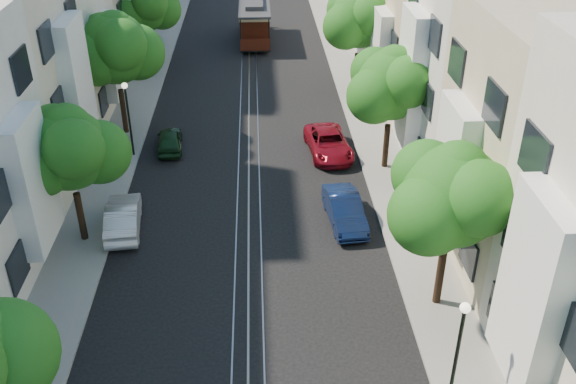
{
  "coord_description": "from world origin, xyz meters",
  "views": [
    {
      "loc": [
        0.55,
        -9.73,
        16.2
      ],
      "look_at": [
        1.77,
        13.99,
        2.2
      ],
      "focal_mm": 40.0,
      "sensor_mm": 36.0,
      "label": 1
    }
  ],
  "objects": [
    {
      "name": "tree_w_b",
      "position": [
        -7.14,
        13.98,
        4.4
      ],
      "size": [
        4.72,
        3.87,
        6.27
      ],
      "color": "black",
      "rests_on": "ground"
    },
    {
      "name": "townhouses_east",
      "position": [
        11.87,
        27.91,
        5.18
      ],
      "size": [
        7.75,
        72.0,
        12.0
      ],
      "color": "beige",
      "rests_on": "ground"
    },
    {
      "name": "tree_e_d",
      "position": [
        7.26,
        30.98,
        4.87
      ],
      "size": [
        5.01,
        4.16,
        6.85
      ],
      "color": "black",
      "rests_on": "ground"
    },
    {
      "name": "rail_left",
      "position": [
        -0.55,
        28.0,
        0.01
      ],
      "size": [
        0.06,
        80.0,
        0.02
      ],
      "primitive_type": "cube",
      "color": "gray",
      "rests_on": "ground"
    },
    {
      "name": "cable_car",
      "position": [
        0.5,
        42.68,
        1.81
      ],
      "size": [
        2.5,
        7.96,
        3.06
      ],
      "rotation": [
        0.0,
        0.0,
        -0.0
      ],
      "color": "black",
      "rests_on": "ground"
    },
    {
      "name": "rail_slot",
      "position": [
        0.0,
        28.0,
        0.01
      ],
      "size": [
        0.06,
        80.0,
        0.02
      ],
      "primitive_type": "cube",
      "color": "gray",
      "rests_on": "ground"
    },
    {
      "name": "sidewalk_west",
      "position": [
        -7.25,
        28.0,
        0.06
      ],
      "size": [
        2.5,
        80.0,
        0.12
      ],
      "primitive_type": "cube",
      "color": "gray",
      "rests_on": "ground"
    },
    {
      "name": "townhouses_west",
      "position": [
        -11.87,
        27.91,
        5.08
      ],
      "size": [
        7.75,
        72.0,
        11.76
      ],
      "color": "silver",
      "rests_on": "ground"
    },
    {
      "name": "tree_w_c",
      "position": [
        -7.14,
        24.98,
        5.07
      ],
      "size": [
        5.13,
        4.28,
        7.09
      ],
      "color": "black",
      "rests_on": "ground"
    },
    {
      "name": "sidewalk_east",
      "position": [
        7.25,
        28.0,
        0.06
      ],
      "size": [
        2.5,
        80.0,
        0.12
      ],
      "primitive_type": "cube",
      "color": "gray",
      "rests_on": "ground"
    },
    {
      "name": "tree_e_b",
      "position": [
        7.26,
        8.98,
        4.73
      ],
      "size": [
        4.93,
        4.08,
        6.68
      ],
      "color": "black",
      "rests_on": "ground"
    },
    {
      "name": "parked_car_e_far",
      "position": [
        4.4,
        21.79,
        0.64
      ],
      "size": [
        2.6,
        4.82,
        1.29
      ],
      "primitive_type": "imported",
      "rotation": [
        0.0,
        0.0,
        0.1
      ],
      "color": "maroon",
      "rests_on": "ground"
    },
    {
      "name": "ground",
      "position": [
        0.0,
        28.0,
        0.0
      ],
      "size": [
        200.0,
        200.0,
        0.0
      ],
      "primitive_type": "plane",
      "color": "black",
      "rests_on": "ground"
    },
    {
      "name": "tree_e_c",
      "position": [
        7.26,
        19.98,
        4.6
      ],
      "size": [
        4.84,
        3.99,
        6.52
      ],
      "color": "black",
      "rests_on": "ground"
    },
    {
      "name": "rail_right",
      "position": [
        0.55,
        28.0,
        0.01
      ],
      "size": [
        0.06,
        80.0,
        0.02
      ],
      "primitive_type": "cube",
      "color": "gray",
      "rests_on": "ground"
    },
    {
      "name": "lamp_east",
      "position": [
        6.3,
        4.0,
        2.85
      ],
      "size": [
        0.32,
        0.32,
        4.16
      ],
      "color": "black",
      "rests_on": "ground"
    },
    {
      "name": "tree_w_d",
      "position": [
        -7.14,
        35.98,
        4.6
      ],
      "size": [
        4.84,
        3.99,
        6.52
      ],
      "color": "black",
      "rests_on": "ground"
    },
    {
      "name": "parked_car_e_mid",
      "position": [
        4.4,
        14.84,
        0.67
      ],
      "size": [
        1.79,
        4.17,
        1.33
      ],
      "primitive_type": "imported",
      "rotation": [
        0.0,
        0.0,
        0.1
      ],
      "color": "#0B183A",
      "rests_on": "ground"
    },
    {
      "name": "lamp_west",
      "position": [
        -6.3,
        22.0,
        2.85
      ],
      "size": [
        0.32,
        0.32,
        4.16
      ],
      "color": "black",
      "rests_on": "ground"
    },
    {
      "name": "parked_car_w_far",
      "position": [
        -4.4,
        22.8,
        0.58
      ],
      "size": [
        1.67,
        3.51,
        1.16
      ],
      "primitive_type": "imported",
      "rotation": [
        0.0,
        0.0,
        3.23
      ],
      "color": "black",
      "rests_on": "ground"
    },
    {
      "name": "parked_car_w_mid",
      "position": [
        -5.6,
        14.78,
        0.67
      ],
      "size": [
        1.86,
        4.2,
        1.34
      ],
      "primitive_type": "imported",
      "rotation": [
        0.0,
        0.0,
        3.25
      ],
      "color": "silver",
      "rests_on": "ground"
    },
    {
      "name": "lane_line",
      "position": [
        0.0,
        28.0,
        0.0
      ],
      "size": [
        0.08,
        80.0,
        0.01
      ],
      "primitive_type": "cube",
      "color": "tan",
      "rests_on": "ground"
    }
  ]
}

